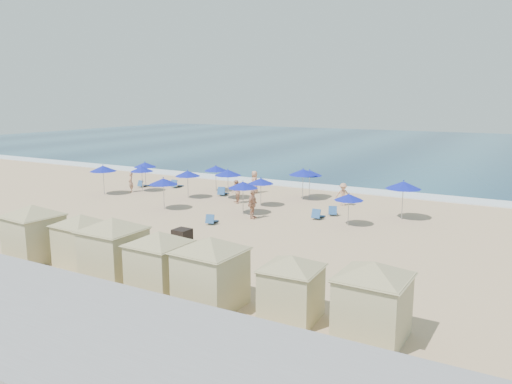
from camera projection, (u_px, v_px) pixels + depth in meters
The scene contains 35 objects.
ground at pixel (202, 224), 30.64m from camera, with size 160.00×160.00×0.00m, color tan.
ocean at pixel (410, 147), 77.53m from camera, with size 160.00×80.00×0.06m, color #0E3350.
surf_line at pixel (306, 185), 43.85m from camera, with size 160.00×2.50×0.08m, color white.
trash_bin at pixel (182, 237), 26.31m from camera, with size 0.83×0.83×0.83m, color black.
cabana_0 at pixel (33, 225), 23.63m from camera, with size 4.71×4.71×2.96m.
cabana_1 at pixel (82, 233), 22.77m from camera, with size 4.28×4.28×2.69m.
cabana_2 at pixel (113, 240), 21.08m from camera, with size 4.73×4.73×2.97m.
cabana_3 at pixel (159, 254), 19.64m from camera, with size 4.40×4.40×2.76m.
cabana_4 at pixel (211, 263), 18.31m from camera, with size 4.67×4.67×2.93m.
cabana_5 at pixel (292, 279), 17.28m from camera, with size 4.05×4.05×2.54m.
cabana_6 at pixel (373, 290), 15.81m from camera, with size 4.53×4.53×2.84m.
umbrella_0 at pixel (145, 165), 43.19m from camera, with size 1.95×1.95×2.22m.
umbrella_1 at pixel (103, 169), 39.64m from camera, with size 2.12×2.12×2.42m.
umbrella_2 at pixel (142, 169), 40.98m from camera, with size 1.89×1.89×2.15m.
umbrella_3 at pixel (163, 181), 34.32m from camera, with size 1.99×1.99×2.27m.
umbrella_4 at pixel (216, 168), 41.11m from camera, with size 1.93×1.93×2.20m.
umbrella_5 at pixel (188, 173), 38.23m from camera, with size 1.94×1.94×2.21m.
umbrella_6 at pixel (243, 185), 32.86m from camera, with size 2.01×2.01×2.29m.
umbrella_7 at pixel (303, 172), 37.54m from camera, with size 2.16×2.16×2.45m.
umbrella_8 at pixel (261, 181), 35.35m from camera, with size 1.85×1.85×2.10m.
umbrella_9 at pixel (310, 173), 38.33m from camera, with size 1.97×1.97×2.24m.
umbrella_10 at pixel (403, 185), 31.42m from camera, with size 2.25×2.25×2.56m.
umbrella_11 at pixel (349, 197), 29.93m from camera, with size 1.79×1.79×2.03m.
umbrella_12 at pixel (228, 173), 37.89m from camera, with size 2.06×2.06×2.35m.
beach_chair_0 at pixel (143, 184), 43.35m from camera, with size 0.53×1.12×0.61m.
beach_chair_1 at pixel (176, 185), 43.11m from camera, with size 0.66×1.34×0.72m.
beach_chair_2 at pixel (223, 192), 39.59m from camera, with size 0.92×1.45×0.74m.
beach_chair_3 at pixel (211, 220), 30.68m from camera, with size 0.86×1.29×0.65m.
beach_chair_4 at pixel (318, 215), 31.96m from camera, with size 0.64×1.29×0.69m.
beach_chair_5 at pixel (333, 211), 32.97m from camera, with size 0.93×1.33×0.67m.
beachgoer_0 at pixel (131, 182), 40.91m from camera, with size 0.59×0.39×1.61m, color tan.
beachgoer_1 at pixel (236, 192), 36.51m from camera, with size 0.84×0.65×1.72m, color tan.
beachgoer_2 at pixel (252, 204), 31.85m from camera, with size 1.10×0.46×1.87m, color tan.
beachgoer_3 at pixel (343, 194), 35.67m from camera, with size 1.06×0.61×1.65m, color tan.
beachgoer_4 at pixel (254, 182), 40.43m from camera, with size 0.89×0.58×1.82m, color tan.
Camera 1 is at (17.64, -24.17, 7.64)m, focal length 35.00 mm.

